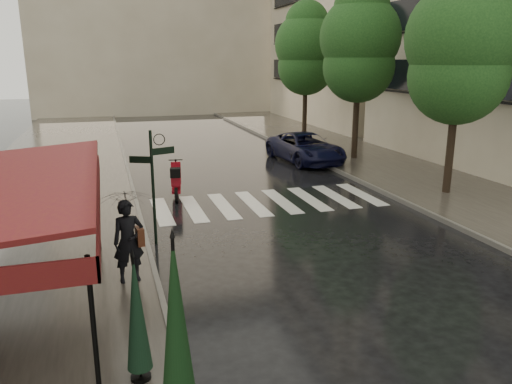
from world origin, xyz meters
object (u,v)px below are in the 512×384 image
pedestrian_with_umbrella (126,207)px  parked_car (305,148)px  scooter (176,182)px  parasol_back (137,313)px  parasol_front (177,329)px

pedestrian_with_umbrella → parked_car: bearing=44.7°
scooter → parasol_back: 10.85m
parasol_back → parasol_front: bearing=-72.0°
pedestrian_with_umbrella → parasol_back: pedestrian_with_umbrella is taller
pedestrian_with_umbrella → parked_car: (9.00, 11.75, -1.11)m
scooter → parasol_front: size_ratio=0.70×
parked_car → parasol_front: size_ratio=1.82×
pedestrian_with_umbrella → parasol_front: size_ratio=0.92×
parked_car → parasol_back: bearing=-126.1°
pedestrian_with_umbrella → parked_car: pedestrian_with_umbrella is taller
scooter → parasol_front: 12.07m
parked_car → parasol_front: (-8.65, -16.69, 0.91)m
pedestrian_with_umbrella → parasol_back: (-0.07, -3.65, -0.58)m
parked_car → parasol_back: size_ratio=2.45×
pedestrian_with_umbrella → scooter: bearing=66.1°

